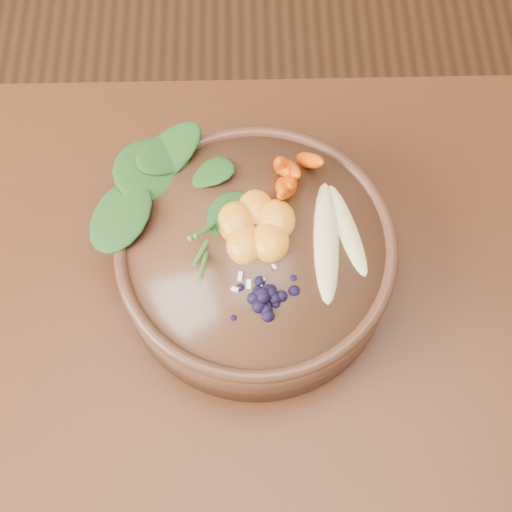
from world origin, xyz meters
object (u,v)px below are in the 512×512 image
kale_heap (209,185)px  banana_halves (338,229)px  stoneware_bowl (256,260)px  mandarin_cluster (257,221)px  blueberry_pile (263,290)px  carrot_cluster (302,155)px  dining_table (321,449)px

kale_heap → banana_halves: bearing=-21.0°
stoneware_bowl → banana_halves: banana_halves is taller
stoneware_bowl → banana_halves: 0.10m
banana_halves → mandarin_cluster: mandarin_cluster is taller
kale_heap → blueberry_pile: kale_heap is taller
carrot_cluster → mandarin_cluster: size_ratio=0.87×
dining_table → blueberry_pile: size_ratio=11.98×
dining_table → stoneware_bowl: size_ratio=5.53×
stoneware_bowl → banana_halves: bearing=5.3°
carrot_cluster → blueberry_pile: size_ratio=0.60×
dining_table → mandarin_cluster: size_ratio=17.44×
dining_table → blueberry_pile: (-0.06, 0.12, 0.19)m
mandarin_cluster → carrot_cluster: bearing=52.8°
dining_table → stoneware_bowl: bearing=111.7°
dining_table → banana_halves: bearing=85.9°
banana_halves → mandarin_cluster: (-0.08, 0.01, 0.00)m
banana_halves → kale_heap: bearing=156.5°
kale_heap → carrot_cluster: bearing=13.1°
stoneware_bowl → carrot_cluster: size_ratio=3.62×
stoneware_bowl → blueberry_pile: 0.08m
banana_halves → mandarin_cluster: 0.08m
kale_heap → banana_halves: size_ratio=1.15×
kale_heap → blueberry_pile: size_ratio=1.42×
dining_table → blueberry_pile: blueberry_pile is taller
banana_halves → blueberry_pile: (-0.08, -0.07, 0.01)m
carrot_cluster → blueberry_pile: carrot_cluster is taller
carrot_cluster → mandarin_cluster: carrot_cluster is taller
dining_table → carrot_cluster: (-0.02, 0.26, 0.21)m
carrot_cluster → dining_table: bearing=-87.8°
banana_halves → stoneware_bowl: bearing=-177.3°
carrot_cluster → blueberry_pile: 0.15m
kale_heap → carrot_cluster: carrot_cluster is taller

